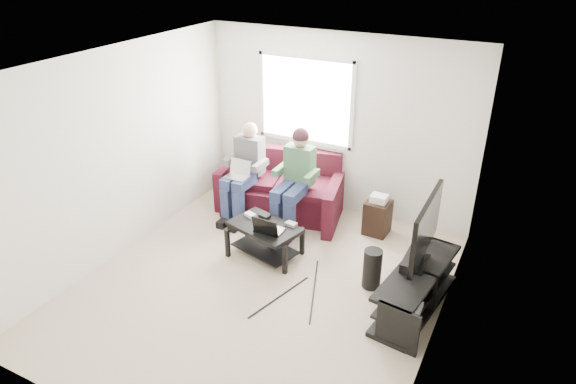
{
  "coord_description": "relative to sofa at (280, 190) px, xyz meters",
  "views": [
    {
      "loc": [
        2.54,
        -4.26,
        3.72
      ],
      "look_at": [
        0.05,
        0.6,
        0.98
      ],
      "focal_mm": 32.0,
      "sensor_mm": 36.0,
      "label": 1
    }
  ],
  "objects": [
    {
      "name": "wall_back",
      "position": [
        0.67,
        0.48,
        0.97
      ],
      "size": [
        4.5,
        0.0,
        4.5
      ],
      "primitive_type": "plane",
      "rotation": [
        1.57,
        0.0,
        0.0
      ],
      "color": "silver",
      "rests_on": "floor"
    },
    {
      "name": "person_left",
      "position": [
        -0.4,
        -0.34,
        0.43
      ],
      "size": [
        0.4,
        0.71,
        1.37
      ],
      "color": "navy",
      "rests_on": "sofa"
    },
    {
      "name": "ceiling",
      "position": [
        0.67,
        -1.77,
        2.27
      ],
      "size": [
        4.5,
        4.5,
        0.0
      ],
      "primitive_type": "plane",
      "rotation": [
        3.14,
        0.0,
        0.0
      ],
      "color": "white",
      "rests_on": "wall_back"
    },
    {
      "name": "end_table",
      "position": [
        1.5,
        0.02,
        -0.06
      ],
      "size": [
        0.32,
        0.32,
        0.58
      ],
      "color": "black",
      "rests_on": "floor"
    },
    {
      "name": "window",
      "position": [
        0.17,
        0.47,
        1.27
      ],
      "size": [
        1.48,
        0.04,
        1.28
      ],
      "color": "white",
      "rests_on": "wall_back"
    },
    {
      "name": "coffee_table",
      "position": [
        0.4,
        -1.18,
        -0.0
      ],
      "size": [
        1.0,
        0.76,
        0.44
      ],
      "color": "black",
      "rests_on": "floor"
    },
    {
      "name": "wall_front",
      "position": [
        0.67,
        -4.02,
        0.97
      ],
      "size": [
        4.5,
        0.0,
        4.5
      ],
      "primitive_type": "plane",
      "rotation": [
        -1.57,
        0.0,
        0.0
      ],
      "color": "silver",
      "rests_on": "floor"
    },
    {
      "name": "subwoofer",
      "position": [
        1.83,
        -1.19,
        -0.08
      ],
      "size": [
        0.22,
        0.22,
        0.49
      ],
      "primitive_type": "cylinder",
      "color": "black",
      "rests_on": "floor"
    },
    {
      "name": "tv_stand",
      "position": [
        2.38,
        -1.32,
        -0.11
      ],
      "size": [
        0.65,
        1.55,
        0.49
      ],
      "color": "black",
      "rests_on": "floor"
    },
    {
      "name": "keyboard_floor",
      "position": [
        2.22,
        -1.55,
        -0.31
      ],
      "size": [
        0.35,
        0.53,
        0.03
      ],
      "primitive_type": "cube",
      "rotation": [
        0.0,
        0.0,
        0.39
      ],
      "color": "black",
      "rests_on": "floor"
    },
    {
      "name": "tv",
      "position": [
        2.38,
        -1.22,
        0.63
      ],
      "size": [
        0.12,
        1.1,
        0.81
      ],
      "color": "black",
      "rests_on": "tv_stand"
    },
    {
      "name": "controller_a",
      "position": [
        0.12,
        -1.06,
        0.14
      ],
      "size": [
        0.16,
        0.13,
        0.04
      ],
      "primitive_type": "cube",
      "rotation": [
        0.0,
        0.0,
        -0.34
      ],
      "color": "silver",
      "rests_on": "coffee_table"
    },
    {
      "name": "drink_cup",
      "position": [
        2.33,
        -0.69,
        0.23
      ],
      "size": [
        0.08,
        0.08,
        0.12
      ],
      "primitive_type": "cylinder",
      "color": "#9F7744",
      "rests_on": "tv_stand"
    },
    {
      "name": "console_white",
      "position": [
        2.38,
        -1.72,
        -0.03
      ],
      "size": [
        0.3,
        0.22,
        0.06
      ],
      "primitive_type": "cube",
      "color": "silver",
      "rests_on": "tv_stand"
    },
    {
      "name": "controller_b",
      "position": [
        0.3,
        -1.0,
        0.14
      ],
      "size": [
        0.16,
        0.12,
        0.04
      ],
      "primitive_type": "cube",
      "rotation": [
        0.0,
        0.0,
        -0.24
      ],
      "color": "black",
      "rests_on": "coffee_table"
    },
    {
      "name": "console_black",
      "position": [
        2.38,
        -1.37,
        -0.03
      ],
      "size": [
        0.38,
        0.3,
        0.07
      ],
      "primitive_type": "cube",
      "color": "black",
      "rests_on": "tv_stand"
    },
    {
      "name": "floor",
      "position": [
        0.67,
        -1.77,
        -0.33
      ],
      "size": [
        4.5,
        4.5,
        0.0
      ],
      "primitive_type": "plane",
      "color": "#BDA993",
      "rests_on": "ground"
    },
    {
      "name": "sofa",
      "position": [
        0.0,
        0.0,
        0.0
      ],
      "size": [
        2.08,
        1.21,
        0.89
      ],
      "color": "#421020",
      "rests_on": "floor"
    },
    {
      "name": "console_grey",
      "position": [
        2.38,
        -1.02,
        -0.02
      ],
      "size": [
        0.34,
        0.26,
        0.08
      ],
      "primitive_type": "cube",
      "color": "gray",
      "rests_on": "tv_stand"
    },
    {
      "name": "soundbar",
      "position": [
        2.26,
        -1.22,
        0.22
      ],
      "size": [
        0.12,
        0.5,
        0.1
      ],
      "primitive_type": "cube",
      "color": "black",
      "rests_on": "tv_stand"
    },
    {
      "name": "person_right",
      "position": [
        0.4,
        -0.32,
        0.49
      ],
      "size": [
        0.4,
        0.71,
        1.41
      ],
      "color": "navy",
      "rests_on": "sofa"
    },
    {
      "name": "laptop_black",
      "position": [
        0.52,
        -1.26,
        0.24
      ],
      "size": [
        0.38,
        0.3,
        0.24
      ],
      "primitive_type": null,
      "rotation": [
        0.0,
        0.0,
        -0.19
      ],
      "color": "black",
      "rests_on": "coffee_table"
    },
    {
      "name": "controller_c",
      "position": [
        0.7,
        -1.03,
        0.14
      ],
      "size": [
        0.15,
        0.11,
        0.04
      ],
      "primitive_type": "cube",
      "rotation": [
        0.0,
        0.0,
        -0.13
      ],
      "color": "gray",
      "rests_on": "coffee_table"
    },
    {
      "name": "laptop_silver",
      "position": [
        -0.4,
        -0.53,
        0.41
      ],
      "size": [
        0.38,
        0.32,
        0.24
      ],
      "primitive_type": null,
      "rotation": [
        0.0,
        0.0,
        0.38
      ],
      "color": "silver",
      "rests_on": "person_left"
    },
    {
      "name": "wall_right",
      "position": [
        2.67,
        -1.77,
        0.97
      ],
      "size": [
        0.0,
        4.5,
        4.5
      ],
      "primitive_type": "plane",
      "rotation": [
        1.57,
        0.0,
        -1.57
      ],
      "color": "silver",
      "rests_on": "floor"
    },
    {
      "name": "wall_left",
      "position": [
        -1.33,
        -1.77,
        0.97
      ],
      "size": [
        0.0,
        4.5,
        4.5
      ],
      "primitive_type": "plane",
      "rotation": [
        1.57,
        0.0,
        1.57
      ],
      "color": "silver",
      "rests_on": "floor"
    }
  ]
}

